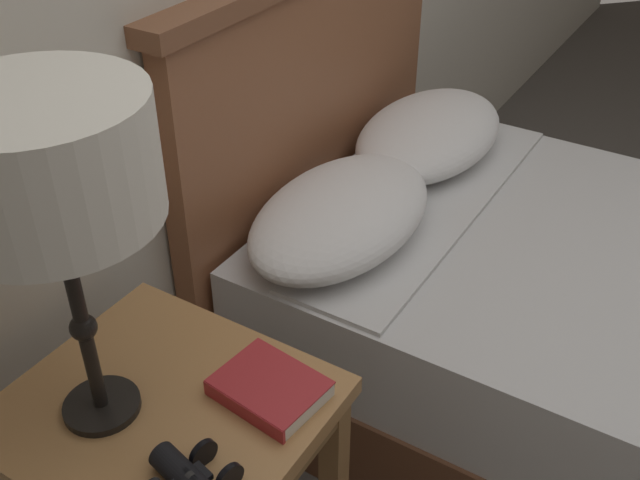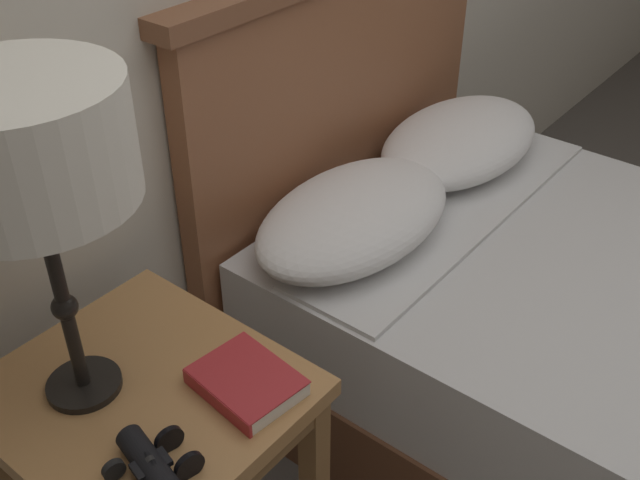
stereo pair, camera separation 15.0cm
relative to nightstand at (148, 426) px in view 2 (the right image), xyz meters
name	(u,v)px [view 2 (the right image)]	position (x,y,z in m)	size (l,w,h in m)	color
nightstand	(148,426)	(0.00, 0.00, 0.00)	(0.47, 0.52, 0.63)	#AD7A47
bed	(627,362)	(0.98, -0.58, -0.23)	(1.23, 1.98, 1.12)	brown
table_lamp	(24,149)	(-0.06, 0.08, 0.57)	(0.31, 0.31, 0.57)	black
book_on_nightstand	(246,382)	(0.12, -0.14, 0.11)	(0.16, 0.19, 0.03)	silver
binoculars_pair	(153,467)	(-0.11, -0.16, 0.12)	(0.15, 0.16, 0.05)	black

